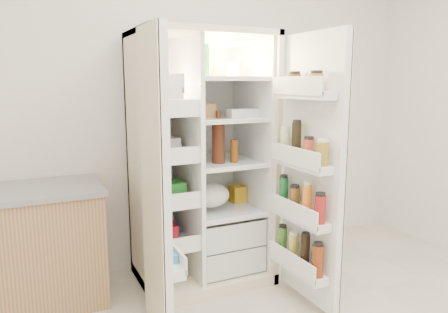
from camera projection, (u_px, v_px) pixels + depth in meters
name	position (u px, v px, depth m)	size (l,w,h in m)	color
wall_back	(198.00, 95.00, 3.40)	(4.00, 0.02, 2.70)	silver
refrigerator	(201.00, 180.00, 3.14)	(0.92, 0.70, 1.80)	beige
freezer_door	(156.00, 185.00, 2.36)	(0.15, 0.40, 1.72)	white
fridge_door	(310.00, 175.00, 2.69)	(0.17, 0.58, 1.72)	white
kitchen_counter	(16.00, 250.00, 2.71)	(1.09, 0.58, 0.79)	#A68253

